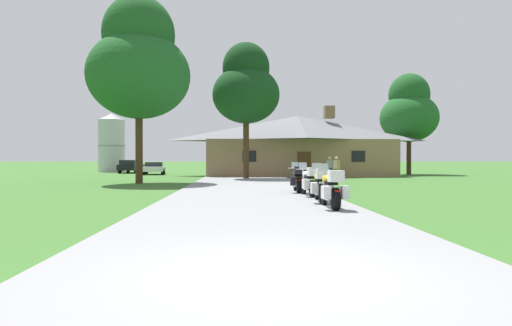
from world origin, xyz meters
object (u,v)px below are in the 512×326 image
Objects in this scene: parked_black_suv_far_left at (132,166)px; parked_white_sedan_far_left at (154,168)px; tree_right_of_lodge at (409,111)px; motorcycle_yellow_nearest_to_camera at (331,190)px; tree_by_lodge_front at (246,87)px; bystander_tan_shirt_beside_signpost at (337,168)px; motorcycle_white_third_in_row at (309,182)px; motorcycle_blue_farthest_in_row at (298,180)px; bystander_gray_shirt_near_lodge at (330,167)px; motorcycle_yellow_second_in_row at (320,186)px; metal_silo_distant at (111,143)px; tree_left_near at (139,63)px.

parked_black_suv_far_left reaches higher than parked_white_sedan_far_left.
motorcycle_yellow_nearest_to_camera is at bearing -115.40° from tree_right_of_lodge.
tree_right_of_lodge reaches higher than parked_white_sedan_far_left.
parked_white_sedan_far_left is (-8.76, 10.29, -6.22)m from tree_by_lodge_front.
tree_right_of_lodge is (10.09, 13.25, 5.24)m from bystander_tan_shirt_beside_signpost.
motorcycle_white_third_in_row is 17.06m from tree_by_lodge_front.
motorcycle_blue_farthest_in_row is 12.91m from bystander_gray_shirt_near_lodge.
motorcycle_yellow_second_in_row is 1.25× the size of bystander_tan_shirt_beside_signpost.
metal_silo_distant is (-15.56, 19.58, -3.43)m from tree_by_lodge_front.
motorcycle_yellow_nearest_to_camera is at bearing -41.78° from bystander_tan_shirt_beside_signpost.
bystander_tan_shirt_beside_signpost reaches higher than motorcycle_white_third_in_row.
motorcycle_white_third_in_row is at bearing 87.14° from motorcycle_yellow_nearest_to_camera.
tree_by_lodge_front is 2.17× the size of parked_black_suv_far_left.
bystander_gray_shirt_near_lodge is at bearing 69.25° from motorcycle_white_third_in_row.
parked_black_suv_far_left is (-5.38, 20.34, -6.58)m from tree_left_near.
metal_silo_distant is at bearing 128.46° from tree_by_lodge_front.
bystander_tan_shirt_beside_signpost is (3.71, 11.70, 0.32)m from motorcycle_white_third_in_row.
bystander_gray_shirt_near_lodge is at bearing 76.19° from motorcycle_yellow_nearest_to_camera.
motorcycle_white_third_in_row is 1.00× the size of motorcycle_blue_farthest_in_row.
tree_right_of_lodge is at bearing -18.17° from metal_silo_distant.
tree_left_near is at bearing -140.06° from tree_by_lodge_front.
motorcycle_blue_farthest_in_row is at bearing 89.62° from motorcycle_white_third_in_row.
parked_black_suv_far_left is (-14.03, 28.53, 0.17)m from motorcycle_blue_farthest_in_row.
motorcycle_yellow_nearest_to_camera is 32.81m from tree_right_of_lodge.
tree_right_of_lodge is at bearing 74.57° from bystander_gray_shirt_near_lodge.
tree_left_near is (-6.65, -5.57, 0.49)m from tree_by_lodge_front.
tree_left_near reaches higher than motorcycle_yellow_second_in_row.
bystander_gray_shirt_near_lodge is at bearing -39.28° from parked_black_suv_far_left.
motorcycle_yellow_second_in_row is 30.42m from parked_white_sedan_far_left.
motorcycle_yellow_nearest_to_camera is 16.41m from bystander_tan_shirt_beside_signpost.
motorcycle_yellow_nearest_to_camera reaches higher than parked_white_sedan_far_left.
bystander_gray_shirt_near_lodge is 0.36× the size of parked_black_suv_far_left.
motorcycle_blue_farthest_in_row is 0.21× the size of tree_right_of_lodge.
motorcycle_white_third_in_row is (0.06, 4.26, 0.00)m from motorcycle_yellow_nearest_to_camera.
parked_black_suv_far_left is (-18.01, 16.25, -0.17)m from bystander_gray_shirt_near_lodge.
bystander_gray_shirt_near_lodge reaches higher than parked_white_sedan_far_left.
bystander_tan_shirt_beside_signpost is at bearing 74.65° from motorcycle_yellow_nearest_to_camera.
parked_black_suv_far_left is (-14.16, 34.75, 0.17)m from motorcycle_yellow_nearest_to_camera.
motorcycle_white_third_in_row is 0.44× the size of parked_black_suv_far_left.
bystander_tan_shirt_beside_signpost is at bearing 68.97° from motorcycle_blue_farthest_in_row.
motorcycle_yellow_second_in_row is at bearing -75.17° from parked_white_sedan_far_left.
bystander_gray_shirt_near_lodge reaches higher than motorcycle_yellow_nearest_to_camera.
bystander_tan_shirt_beside_signpost is (3.90, 9.73, 0.32)m from motorcycle_blue_farthest_in_row.
motorcycle_yellow_nearest_to_camera is 32.17m from parked_white_sedan_far_left.
motorcycle_yellow_second_in_row is at bearing 86.84° from motorcycle_yellow_nearest_to_camera.
tree_by_lodge_front is at bearing -166.22° from bystander_gray_shirt_near_lodge.
tree_left_near is 2.62× the size of parked_white_sedan_far_left.
tree_left_near reaches higher than motorcycle_white_third_in_row.
parked_white_sedan_far_left is at bearing 107.75° from motorcycle_yellow_nearest_to_camera.
parked_black_suv_far_left is 5.55m from parked_white_sedan_far_left.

